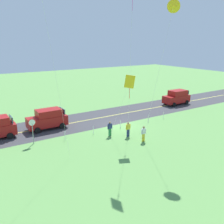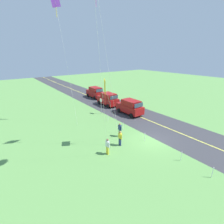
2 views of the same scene
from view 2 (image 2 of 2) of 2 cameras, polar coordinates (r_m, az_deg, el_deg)
The scene contains 17 objects.
ground_plane at distance 18.19m, azimuth 13.77°, elevation -9.81°, with size 120.00×120.00×0.10m, color #60994C.
asphalt_road at distance 21.12m, azimuth 20.89°, elevation -6.11°, with size 120.00×7.00×0.00m, color #38383D.
road_centre_stripe at distance 21.12m, azimuth 20.89°, elevation -6.10°, with size 120.00×0.16×0.00m, color #E5E04C.
car_suv_foreground at distance 24.87m, azimuth 6.37°, elevation 1.85°, with size 4.40×2.12×2.24m.
car_parked_east_near at distance 29.05m, azimuth -1.41°, elevation 4.59°, with size 4.40×2.12×2.24m.
car_parked_east_far at distance 34.54m, azimuth -5.97°, elevation 6.95°, with size 4.40×2.12×2.24m.
stop_sign at distance 24.61m, azimuth -3.89°, elevation 3.31°, with size 0.76×0.08×2.56m.
person_adult_near at distance 16.39m, azimuth 2.84°, elevation -9.03°, with size 0.58×0.22×1.60m.
person_adult_companion at distance 15.06m, azimuth -1.61°, elevation -11.84°, with size 0.58×0.22×1.60m.
person_child_watcher at distance 18.09m, azimuth 2.76°, elevation -6.11°, with size 0.58×0.22×1.60m.
kite_yellow_high at distance 14.60m, azimuth -2.50°, elevation 8.59°, with size 1.17×2.66×6.69m.
kite_pink_drift at distance 21.89m, azimuth -19.17°, elevation 32.18°, with size 2.15×1.16×14.82m.
fence_post_0 at distance 14.85m, azimuth 31.92°, elevation -17.65°, with size 0.05×0.05×0.90m, color silver.
fence_post_1 at distance 15.64m, azimuth 23.22°, elevation -14.12°, with size 0.05×0.05×0.90m, color silver.
fence_post_2 at distance 17.69m, azimuth 11.46°, elevation -8.66°, with size 0.05×0.05×0.90m, color silver.
fence_post_3 at distance 19.95m, azimuth 3.95°, elevation -4.88°, with size 0.05×0.05×0.90m, color silver.
fence_post_4 at distance 22.32m, azimuth -1.45°, elevation -2.08°, with size 0.05×0.05×0.90m, color silver.
Camera 2 is at (-9.81, 12.53, 8.75)m, focal length 25.95 mm.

